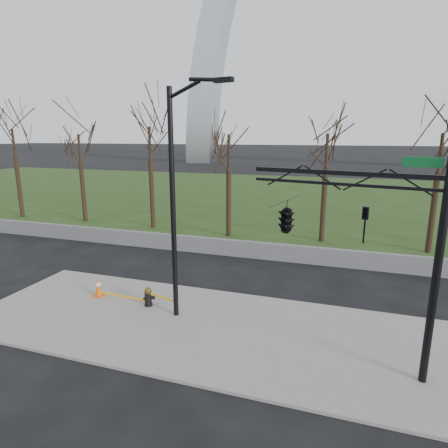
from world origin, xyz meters
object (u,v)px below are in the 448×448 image
(traffic_cone, at_px, (98,288))
(street_light, at_px, (178,190))
(fire_hydrant, at_px, (148,297))
(traffic_signal_mast, at_px, (312,219))

(traffic_cone, distance_m, street_light, 5.81)
(fire_hydrant, distance_m, street_light, 4.53)
(fire_hydrant, xyz_separation_m, traffic_cone, (-2.38, 0.16, 0.00))
(traffic_cone, bearing_deg, traffic_signal_mast, -8.41)
(traffic_signal_mast, bearing_deg, fire_hydrant, -177.74)
(traffic_cone, xyz_separation_m, street_light, (3.93, -0.56, 4.24))
(traffic_cone, bearing_deg, street_light, -8.14)
(fire_hydrant, xyz_separation_m, traffic_signal_mast, (6.04, -1.08, 3.69))
(fire_hydrant, bearing_deg, traffic_cone, 155.52)
(traffic_cone, xyz_separation_m, traffic_signal_mast, (8.42, -1.24, 3.69))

